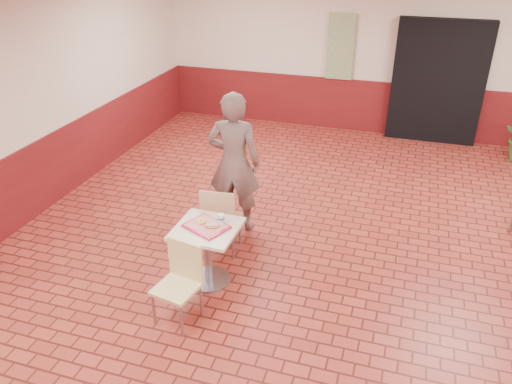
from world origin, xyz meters
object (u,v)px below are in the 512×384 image
(main_table, at_px, (207,245))
(paper_cup, at_px, (221,218))
(ring_donut, at_px, (201,221))
(chair_main_front, at_px, (180,279))
(customer, at_px, (234,163))
(long_john_donut, at_px, (212,226))
(serving_tray, at_px, (206,226))
(chair_main_back, at_px, (220,217))

(main_table, xyz_separation_m, paper_cup, (0.13, 0.11, 0.31))
(ring_donut, bearing_deg, main_table, -25.19)
(chair_main_front, height_order, customer, customer)
(main_table, xyz_separation_m, long_john_donut, (0.07, -0.03, 0.28))
(paper_cup, bearing_deg, long_john_donut, -112.34)
(main_table, height_order, serving_tray, serving_tray)
(chair_main_back, distance_m, customer, 0.79)
(serving_tray, relative_size, ring_donut, 4.29)
(serving_tray, xyz_separation_m, ring_donut, (-0.08, 0.04, 0.03))
(main_table, bearing_deg, long_john_donut, -21.30)
(chair_main_back, distance_m, paper_cup, 0.57)
(main_table, height_order, customer, customer)
(chair_main_back, bearing_deg, paper_cup, 107.01)
(chair_main_front, relative_size, paper_cup, 8.67)
(long_john_donut, xyz_separation_m, paper_cup, (0.06, 0.13, 0.03))
(main_table, relative_size, serving_tray, 1.62)
(serving_tray, xyz_separation_m, long_john_donut, (0.07, -0.03, 0.03))
(chair_main_front, height_order, ring_donut, chair_main_front)
(chair_main_front, distance_m, chair_main_back, 1.19)
(chair_main_back, relative_size, long_john_donut, 5.70)
(chair_main_back, xyz_separation_m, paper_cup, (0.20, -0.46, 0.28))
(main_table, distance_m, ring_donut, 0.29)
(customer, bearing_deg, long_john_donut, 91.80)
(serving_tray, bearing_deg, chair_main_back, 96.73)
(customer, xyz_separation_m, long_john_donut, (0.19, -1.25, -0.17))
(ring_donut, bearing_deg, chair_main_front, -86.32)
(chair_main_back, bearing_deg, long_john_donut, 97.16)
(chair_main_back, height_order, serving_tray, chair_main_back)
(serving_tray, bearing_deg, ring_donut, 154.81)
(main_table, relative_size, chair_main_back, 0.79)
(serving_tray, relative_size, paper_cup, 4.41)
(main_table, xyz_separation_m, chair_main_front, (-0.03, -0.63, 0.00))
(serving_tray, distance_m, paper_cup, 0.18)
(chair_main_back, distance_m, ring_donut, 0.58)
(chair_main_back, bearing_deg, customer, -91.55)
(ring_donut, bearing_deg, paper_cup, 18.93)
(chair_main_back, xyz_separation_m, customer, (-0.05, 0.66, 0.42))
(chair_main_back, bearing_deg, ring_donut, 82.79)
(long_john_donut, bearing_deg, chair_main_back, 103.34)
(chair_main_back, height_order, customer, customer)
(chair_main_front, distance_m, long_john_donut, 0.67)
(chair_main_front, relative_size, serving_tray, 1.96)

